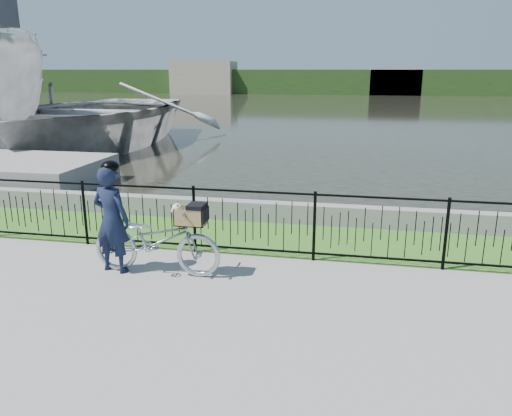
# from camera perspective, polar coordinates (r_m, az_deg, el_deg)

# --- Properties ---
(ground) EXTENTS (120.00, 120.00, 0.00)m
(ground) POSITION_cam_1_polar(r_m,az_deg,el_deg) (6.90, -3.05, -10.16)
(ground) COLOR gray
(ground) RESTS_ON ground
(grass_strip) EXTENTS (60.00, 2.00, 0.01)m
(grass_strip) POSITION_cam_1_polar(r_m,az_deg,el_deg) (9.26, 0.90, -3.29)
(grass_strip) COLOR #396C21
(grass_strip) RESTS_ON ground
(water) EXTENTS (120.00, 120.00, 0.00)m
(water) POSITION_cam_1_polar(r_m,az_deg,el_deg) (39.17, 9.06, 10.97)
(water) COLOR #27271D
(water) RESTS_ON ground
(quay_wall) EXTENTS (60.00, 0.30, 0.40)m
(quay_wall) POSITION_cam_1_polar(r_m,az_deg,el_deg) (10.14, 1.91, -0.45)
(quay_wall) COLOR gray
(quay_wall) RESTS_ON ground
(fence) EXTENTS (14.00, 0.06, 1.15)m
(fence) POSITION_cam_1_polar(r_m,az_deg,el_deg) (8.14, -0.35, -1.71)
(fence) COLOR black
(fence) RESTS_ON ground
(far_treeline) EXTENTS (120.00, 6.00, 3.00)m
(far_treeline) POSITION_cam_1_polar(r_m,az_deg,el_deg) (66.06, 10.16, 14.01)
(far_treeline) COLOR #28441A
(far_treeline) RESTS_ON ground
(far_building_left) EXTENTS (8.00, 4.00, 4.00)m
(far_building_left) POSITION_cam_1_polar(r_m,az_deg,el_deg) (66.95, -5.98, 14.61)
(far_building_left) COLOR gray
(far_building_left) RESTS_ON ground
(far_building_right) EXTENTS (6.00, 3.00, 3.20)m
(far_building_right) POSITION_cam_1_polar(r_m,az_deg,el_deg) (64.69, 15.60, 13.75)
(far_building_right) COLOR gray
(far_building_right) RESTS_ON ground
(bicycle_rig) EXTENTS (1.99, 0.69, 1.14)m
(bicycle_rig) POSITION_cam_1_polar(r_m,az_deg,el_deg) (7.63, -11.24, -3.58)
(bicycle_rig) COLOR #AFB2BB
(bicycle_rig) RESTS_ON ground
(cyclist) EXTENTS (0.66, 0.50, 1.72)m
(cyclist) POSITION_cam_1_polar(r_m,az_deg,el_deg) (7.78, -16.20, -1.07)
(cyclist) COLOR black
(cyclist) RESTS_ON ground
(boat_far) EXTENTS (9.14, 12.51, 2.53)m
(boat_far) POSITION_cam_1_polar(r_m,az_deg,el_deg) (21.19, -18.40, 10.09)
(boat_far) COLOR #B5B4B4
(boat_far) RESTS_ON water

